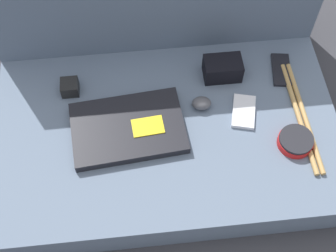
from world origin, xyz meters
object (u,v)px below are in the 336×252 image
object	(u,v)px
laptop	(128,128)
camera_pouch	(223,69)
computer_mouse	(201,103)
charger_brick	(70,87)
speaker_puck	(296,141)
phone_silver	(244,112)
phone_black	(281,70)

from	to	relation	value
laptop	camera_pouch	distance (m)	0.35
computer_mouse	charger_brick	xyz separation A→B (m)	(-0.39, 0.10, 0.00)
speaker_puck	charger_brick	size ratio (longest dim) A/B	1.91
laptop	phone_silver	bearing A→B (deg)	-0.63
speaker_puck	phone_silver	xyz separation A→B (m)	(-0.13, 0.12, -0.01)
charger_brick	laptop	bearing A→B (deg)	-43.46
speaker_puck	phone_silver	world-z (taller)	speaker_puck
laptop	camera_pouch	size ratio (longest dim) A/B	2.94
laptop	computer_mouse	world-z (taller)	computer_mouse
laptop	phone_black	bearing A→B (deg)	14.00
phone_silver	camera_pouch	bearing A→B (deg)	120.37
camera_pouch	charger_brick	world-z (taller)	camera_pouch
speaker_puck	laptop	bearing A→B (deg)	168.68
computer_mouse	camera_pouch	xyz separation A→B (m)	(0.08, 0.11, 0.01)
camera_pouch	computer_mouse	bearing A→B (deg)	-126.05
speaker_puck	charger_brick	xyz separation A→B (m)	(-0.64, 0.25, 0.01)
charger_brick	camera_pouch	bearing A→B (deg)	1.51
phone_black	charger_brick	bearing A→B (deg)	-171.18
computer_mouse	charger_brick	world-z (taller)	charger_brick
laptop	speaker_puck	world-z (taller)	same
laptop	speaker_puck	distance (m)	0.48
speaker_puck	camera_pouch	world-z (taller)	camera_pouch
phone_black	computer_mouse	bearing A→B (deg)	-150.23
phone_silver	phone_black	bearing A→B (deg)	58.33
phone_black	camera_pouch	size ratio (longest dim) A/B	1.13
computer_mouse	phone_silver	size ratio (longest dim) A/B	0.48
charger_brick	speaker_puck	bearing A→B (deg)	-21.60
laptop	phone_silver	xyz separation A→B (m)	(0.34, 0.03, -0.01)
computer_mouse	camera_pouch	size ratio (longest dim) A/B	0.53
speaker_puck	computer_mouse	bearing A→B (deg)	148.15
computer_mouse	charger_brick	distance (m)	0.40
speaker_puck	camera_pouch	size ratio (longest dim) A/B	0.88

